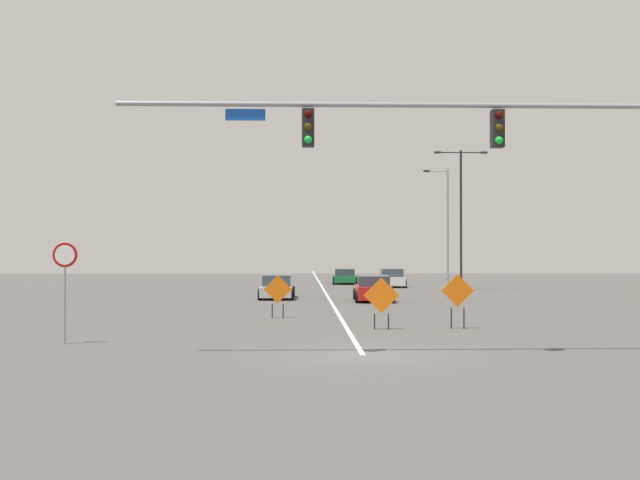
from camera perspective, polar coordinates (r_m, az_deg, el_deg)
name	(u,v)px	position (r m, az deg, el deg)	size (l,w,h in m)	color
ground	(363,355)	(20.28, 3.39, -9.00)	(134.37, 134.37, 0.00)	#4C4947
road_centre_stripe	(322,286)	(57.42, 0.12, -3.63)	(0.16, 74.65, 0.01)	white
traffic_signal_assembly	(493,151)	(20.88, 13.44, 6.82)	(15.89, 0.44, 7.38)	gray
stop_sign	(65,273)	(23.79, -19.37, -2.45)	(0.76, 0.07, 3.12)	gray
street_lamp_far_right	(461,209)	(52.00, 10.99, 2.39)	(3.73, 0.24, 9.87)	black
street_lamp_near_left	(446,223)	(55.51, 9.85, 1.33)	(1.89, 0.24, 8.95)	gray
construction_sign_median_far	(458,294)	(27.25, 10.73, -4.16)	(1.21, 0.08, 2.01)	orange
construction_sign_right_lane	(381,297)	(26.61, 4.84, -4.51)	(1.30, 0.13, 1.89)	orange
construction_sign_left_shoulder	(278,291)	(30.91, -3.34, -4.04)	(1.20, 0.09, 1.82)	orange
car_green_far	(345,277)	(61.39, 1.96, -2.89)	(2.23, 4.37, 1.27)	#196B38
car_silver_distant	(277,287)	(43.33, -3.39, -3.71)	(2.09, 4.32, 1.39)	#B7BABF
car_red_near	(373,289)	(41.03, 4.18, -3.87)	(2.24, 4.11, 1.44)	red
car_white_approaching	(391,278)	(56.45, 5.59, -3.00)	(2.12, 3.87, 1.42)	white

